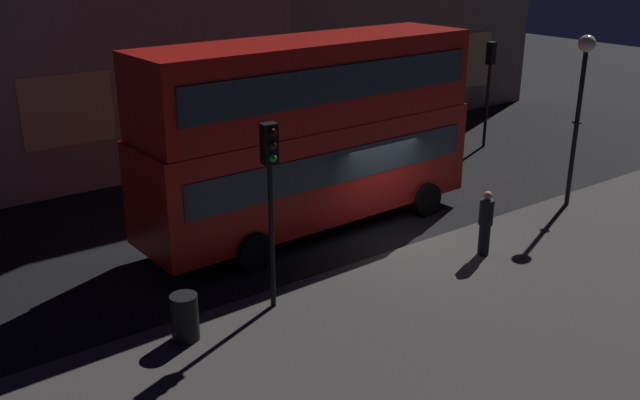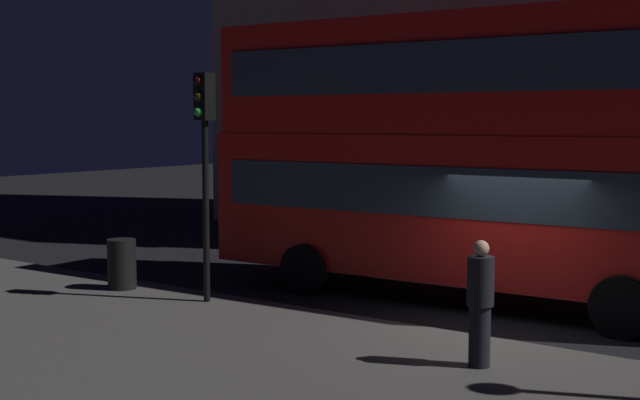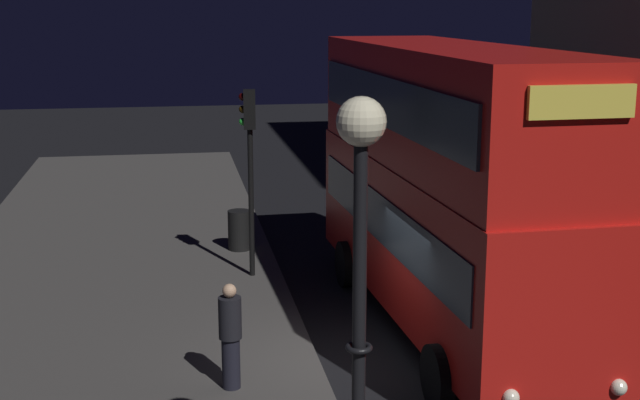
{
  "view_description": "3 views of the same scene",
  "coord_description": "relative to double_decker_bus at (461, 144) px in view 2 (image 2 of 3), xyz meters",
  "views": [
    {
      "loc": [
        -12.5,
        -13.1,
        7.79
      ],
      "look_at": [
        -2.66,
        0.31,
        1.66
      ],
      "focal_mm": 39.71,
      "sensor_mm": 36.0,
      "label": 1
    },
    {
      "loc": [
        5.67,
        -12.57,
        3.47
      ],
      "look_at": [
        -3.6,
        0.32,
        1.96
      ],
      "focal_mm": 47.95,
      "sensor_mm": 36.0,
      "label": 2
    },
    {
      "loc": [
        13.92,
        -2.94,
        6.12
      ],
      "look_at": [
        -3.47,
        0.06,
        2.16
      ],
      "focal_mm": 49.44,
      "sensor_mm": 36.0,
      "label": 3
    }
  ],
  "objects": [
    {
      "name": "ground_plane",
      "position": [
        1.63,
        -2.16,
        -2.99
      ],
      "size": [
        80.0,
        80.0,
        0.0
      ],
      "primitive_type": "plane",
      "color": "black"
    },
    {
      "name": "double_decker_bus",
      "position": [
        0.0,
        0.0,
        0.0
      ],
      "size": [
        10.15,
        3.08,
        5.37
      ],
      "rotation": [
        0.0,
        0.0,
        0.04
      ],
      "color": "red",
      "rests_on": "ground"
    },
    {
      "name": "traffic_light_near_kerb",
      "position": [
        -3.44,
        -3.39,
        0.12
      ],
      "size": [
        0.34,
        0.38,
        4.18
      ],
      "rotation": [
        0.0,
        0.0,
        -0.1
      ],
      "color": "black",
      "rests_on": "sidewalk_slab"
    },
    {
      "name": "pedestrian",
      "position": [
        2.43,
        -4.27,
        -1.98
      ],
      "size": [
        0.37,
        0.37,
        1.73
      ],
      "rotation": [
        0.0,
        0.0,
        5.25
      ],
      "color": "black",
      "rests_on": "sidewalk_slab"
    },
    {
      "name": "litter_bin",
      "position": [
        -5.63,
        -3.48,
        -2.38
      ],
      "size": [
        0.56,
        0.56,
        0.99
      ],
      "primitive_type": "cylinder",
      "color": "black",
      "rests_on": "sidewalk_slab"
    }
  ]
}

